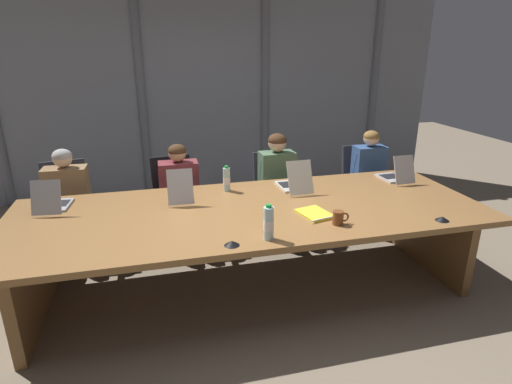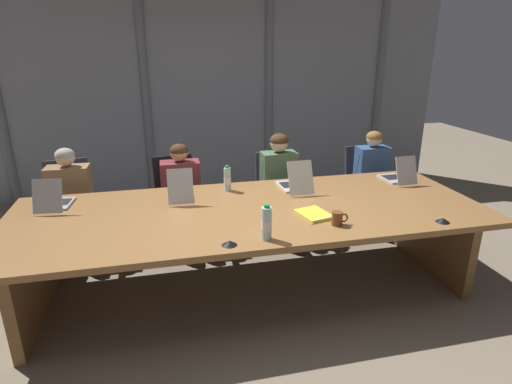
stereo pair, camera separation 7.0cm
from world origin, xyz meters
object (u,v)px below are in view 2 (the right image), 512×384
office_chair_center (277,203)px  spiral_notepad (315,214)px  laptop_right_mid (398,176)px  water_bottle_primary (267,224)px  office_chair_left_mid (179,211)px  conference_mic_middle (443,220)px  person_left_mid (182,191)px  laptop_left_end (54,201)px  coffee_mug_near (338,218)px  person_left_end (69,199)px  office_chair_right_mid (366,195)px  conference_mic_left_side (229,243)px  laptop_center (294,183)px  person_right_mid (374,176)px  person_center (281,180)px  water_bottle_secondary (227,179)px  office_chair_left_end (73,219)px  laptop_left_mid (181,193)px

office_chair_center → spiral_notepad: office_chair_center is taller
laptop_right_mid → water_bottle_primary: size_ratio=1.53×
office_chair_left_mid → conference_mic_middle: 2.67m
person_left_mid → spiral_notepad: bearing=40.5°
laptop_left_end → spiral_notepad: bearing=-101.6°
water_bottle_primary → office_chair_left_mid: bearing=107.9°
person_left_mid → spiral_notepad: 1.58m
coffee_mug_near → office_chair_left_mid: bearing=125.8°
laptop_left_end → office_chair_left_mid: laptop_left_end is taller
coffee_mug_near → person_left_end: bearing=146.9°
spiral_notepad → office_chair_left_mid: bearing=113.9°
office_chair_right_mid → person_left_end: bearing=-88.3°
laptop_right_mid → conference_mic_left_side: (-1.91, -1.04, -0.04)m
laptop_center → person_left_end: (-2.15, 0.56, -0.18)m
office_chair_left_mid → person_right_mid: 2.27m
water_bottle_primary → person_left_end: bearing=136.0°
spiral_notepad → person_left_end: bearing=136.5°
office_chair_right_mid → water_bottle_primary: (-1.69, -1.71, 0.53)m
person_center → water_bottle_secondary: (-0.66, -0.44, 0.20)m
office_chair_left_end → office_chair_right_mid: bearing=80.3°
person_center → laptop_center: bearing=-4.8°
person_left_mid → spiral_notepad: (1.01, -1.21, 0.13)m
person_right_mid → water_bottle_secondary: size_ratio=4.65×
water_bottle_primary → spiral_notepad: (0.50, 0.34, -0.11)m
laptop_left_end → person_left_mid: size_ratio=0.38×
laptop_right_mid → office_chair_left_end: 3.39m
laptop_left_end → office_chair_right_mid: (3.30, 0.70, -0.47)m
laptop_center → office_chair_center: (0.04, 0.71, -0.47)m
laptop_left_mid → conference_mic_left_side: size_ratio=3.82×
person_center → conference_mic_middle: person_center is taller
person_left_mid → conference_mic_left_side: (0.24, -1.59, 0.14)m
laptop_right_mid → office_chair_right_mid: (0.05, 0.71, -0.47)m
laptop_left_mid → office_chair_right_mid: size_ratio=0.46×
laptop_left_mid → person_left_end: person_left_end is taller
laptop_left_mid → conference_mic_left_side: (0.27, -1.01, -0.04)m
person_left_end → laptop_right_mid: bearing=82.4°
person_left_mid → water_bottle_primary: 1.66m
office_chair_left_end → person_left_mid: (1.13, -0.16, 0.28)m
person_left_end → spiral_notepad: size_ratio=3.23×
laptop_left_end → person_left_mid: bearing=-57.5°
office_chair_left_mid → office_chair_right_mid: (2.25, -0.00, -0.00)m
person_left_mid → coffee_mug_near: size_ratio=8.26×
person_left_end → laptop_left_mid: bearing=63.6°
conference_mic_middle → person_left_mid: bearing=140.9°
office_chair_left_mid → office_chair_right_mid: 2.25m
water_bottle_secondary → spiral_notepad: (0.59, -0.77, -0.10)m
laptop_center → water_bottle_primary: 1.13m
office_chair_left_mid → conference_mic_middle: (1.98, -1.73, 0.43)m
laptop_center → laptop_right_mid: 1.10m
laptop_right_mid → water_bottle_secondary: (-1.74, 0.11, 0.06)m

